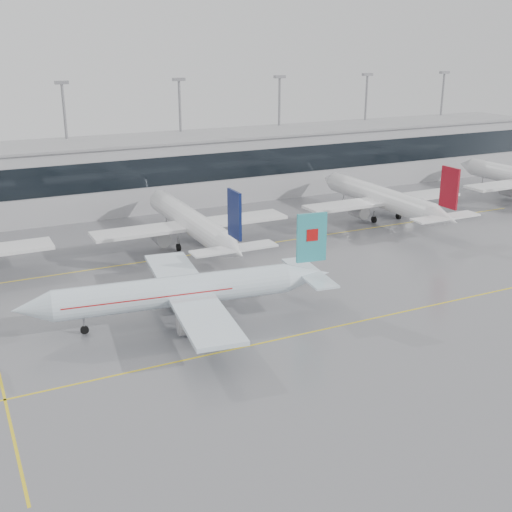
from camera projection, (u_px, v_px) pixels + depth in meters
name	position (u px, v px, depth m)	size (l,w,h in m)	color
ground	(306.00, 333.00, 67.67)	(320.00, 320.00, 0.00)	slate
taxi_line_main	(306.00, 333.00, 67.67)	(120.00, 0.25, 0.01)	yellow
taxi_line_north	(201.00, 253.00, 93.19)	(120.00, 0.25, 0.01)	yellow
terminal	(137.00, 174.00, 118.50)	(180.00, 15.00, 12.00)	#A3A3A7
terminal_glass	(149.00, 173.00, 111.60)	(180.00, 0.20, 5.00)	black
terminal_roof	(135.00, 140.00, 116.53)	(182.00, 16.00, 0.40)	gray
light_masts	(126.00, 130.00, 121.27)	(156.40, 1.00, 22.60)	gray
air_canada_jet	(187.00, 291.00, 69.85)	(35.30, 28.10, 10.95)	silver
parked_jet_c	(192.00, 223.00, 95.15)	(29.64, 36.96, 11.72)	white
parked_jet_d	(383.00, 198.00, 109.79)	(29.64, 36.96, 11.72)	white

